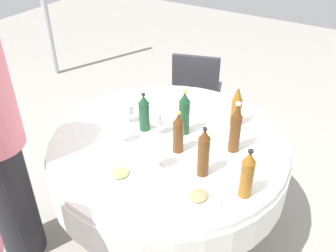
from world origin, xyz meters
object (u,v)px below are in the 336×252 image
(bottle_amber_left, at_px, (236,107))
(bottle_dark_green_far, at_px, (184,114))
(wine_glass_left, at_px, (123,129))
(plate_rear, at_px, (121,175))
(bottle_amber_east, at_px, (247,175))
(bottle_brown_inner, at_px, (204,153))
(dining_table, at_px, (168,159))
(chair_outer, at_px, (197,89))
(plate_mid, at_px, (198,197))
(bottle_brown_south, at_px, (178,133))
(wine_glass_inner, at_px, (159,153))
(wine_glass_west, at_px, (157,119))
(bottle_brown_outer, at_px, (235,129))
(wine_glass_outer, at_px, (128,110))
(bottle_dark_green_west, at_px, (144,113))

(bottle_amber_left, bearing_deg, bottle_dark_green_far, 136.64)
(wine_glass_left, relative_size, plate_rear, 0.55)
(bottle_amber_east, height_order, bottle_dark_green_far, bottle_dark_green_far)
(bottle_brown_inner, distance_m, bottle_amber_left, 0.55)
(bottle_amber_east, bearing_deg, dining_table, 71.03)
(dining_table, distance_m, chair_outer, 1.13)
(bottle_brown_inner, height_order, plate_mid, bottle_brown_inner)
(bottle_brown_south, height_order, chair_outer, bottle_brown_south)
(plate_mid, xyz_separation_m, plate_rear, (-0.07, 0.44, 0.00))
(wine_glass_inner, xyz_separation_m, chair_outer, (1.31, 0.44, -0.32))
(bottle_dark_green_far, bearing_deg, wine_glass_west, 128.54)
(bottle_brown_outer, xyz_separation_m, wine_glass_inner, (-0.36, 0.29, -0.05))
(dining_table, xyz_separation_m, bottle_amber_east, (-0.20, -0.58, 0.28))
(bottle_amber_east, bearing_deg, plate_mid, 129.22)
(wine_glass_left, relative_size, plate_mid, 0.53)
(wine_glass_outer, xyz_separation_m, chair_outer, (1.03, 0.03, -0.32))
(bottle_brown_south, distance_m, wine_glass_west, 0.21)
(bottle_brown_inner, xyz_separation_m, chair_outer, (1.23, 0.68, -0.36))
(bottle_amber_left, distance_m, wine_glass_outer, 0.70)
(bottle_amber_east, distance_m, wine_glass_outer, 0.94)
(wine_glass_outer, height_order, plate_rear, wine_glass_outer)
(dining_table, bearing_deg, bottle_brown_south, -118.98)
(bottle_dark_green_far, distance_m, plate_mid, 0.60)
(plate_mid, bearing_deg, wine_glass_left, 72.26)
(bottle_brown_south, xyz_separation_m, bottle_dark_green_west, (0.08, 0.30, -0.00))
(bottle_amber_left, bearing_deg, dining_table, 143.48)
(bottle_brown_inner, bearing_deg, bottle_dark_green_far, 43.92)
(wine_glass_outer, bearing_deg, plate_rear, -147.75)
(bottle_dark_green_west, height_order, wine_glass_inner, bottle_dark_green_west)
(dining_table, relative_size, bottle_amber_east, 5.22)
(dining_table, relative_size, plate_mid, 6.22)
(wine_glass_left, bearing_deg, bottle_brown_inner, -91.67)
(wine_glass_west, height_order, wine_glass_left, wine_glass_west)
(plate_mid, distance_m, chair_outer, 1.62)
(bottle_brown_inner, relative_size, plate_mid, 1.26)
(bottle_brown_inner, relative_size, wine_glass_left, 2.39)
(dining_table, distance_m, plate_rear, 0.45)
(bottle_brown_south, distance_m, chair_outer, 1.26)
(dining_table, relative_size, chair_outer, 1.71)
(bottle_amber_left, bearing_deg, bottle_brown_inner, -175.48)
(dining_table, xyz_separation_m, bottle_amber_left, (0.38, -0.28, 0.28))
(bottle_amber_east, bearing_deg, bottle_amber_left, 27.42)
(wine_glass_inner, bearing_deg, bottle_amber_east, -85.14)
(wine_glass_west, relative_size, wine_glass_outer, 1.20)
(wine_glass_left, xyz_separation_m, chair_outer, (1.22, 0.13, -0.31))
(bottle_dark_green_far, height_order, wine_glass_inner, bottle_dark_green_far)
(dining_table, xyz_separation_m, chair_outer, (1.07, 0.35, -0.08))
(bottle_amber_left, height_order, plate_rear, bottle_amber_left)
(bottle_amber_left, distance_m, plate_rear, 0.87)
(plate_rear, bearing_deg, chair_outer, 11.90)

